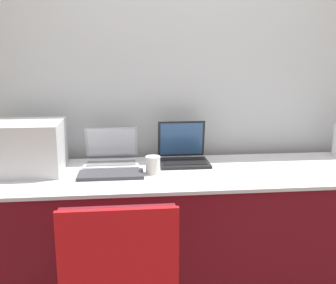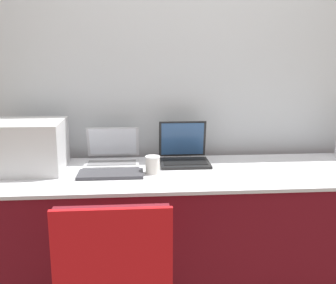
# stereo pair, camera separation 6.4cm
# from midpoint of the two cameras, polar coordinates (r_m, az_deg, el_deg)

# --- Properties ---
(wall_back) EXTENTS (8.00, 0.05, 2.60)m
(wall_back) POSITION_cam_midpoint_polar(r_m,az_deg,el_deg) (2.83, 1.50, 8.80)
(wall_back) COLOR silver
(wall_back) RESTS_ON ground_plane
(table) EXTENTS (2.59, 0.75, 0.78)m
(table) POSITION_cam_midpoint_polar(r_m,az_deg,el_deg) (2.59, 2.80, -12.47)
(table) COLOR maroon
(table) RESTS_ON ground_plane
(printer) EXTENTS (0.44, 0.40, 0.31)m
(printer) POSITION_cam_midpoint_polar(r_m,az_deg,el_deg) (2.56, -20.57, -0.41)
(printer) COLOR silver
(printer) RESTS_ON table
(laptop_left) EXTENTS (0.35, 0.31, 0.23)m
(laptop_left) POSITION_cam_midpoint_polar(r_m,az_deg,el_deg) (2.64, -8.89, -1.99)
(laptop_left) COLOR #B7B7BC
(laptop_left) RESTS_ON table
(laptop_right) EXTENTS (0.32, 0.29, 0.27)m
(laptop_right) POSITION_cam_midpoint_polar(r_m,az_deg,el_deg) (2.63, 1.51, -1.74)
(laptop_right) COLOR black
(laptop_right) RESTS_ON table
(external_keyboard) EXTENTS (0.39, 0.18, 0.02)m
(external_keyboard) POSITION_cam_midpoint_polar(r_m,az_deg,el_deg) (2.37, -9.05, -4.68)
(external_keyboard) COLOR #3D3D42
(external_keyboard) RESTS_ON table
(coffee_cup) EXTENTS (0.09, 0.09, 0.11)m
(coffee_cup) POSITION_cam_midpoint_polar(r_m,az_deg,el_deg) (2.39, -2.97, -3.33)
(coffee_cup) COLOR white
(coffee_cup) RESTS_ON table
(chair) EXTENTS (0.49, 0.46, 0.89)m
(chair) POSITION_cam_midpoint_polar(r_m,az_deg,el_deg) (1.81, -8.06, -17.86)
(chair) COLOR maroon
(chair) RESTS_ON ground_plane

